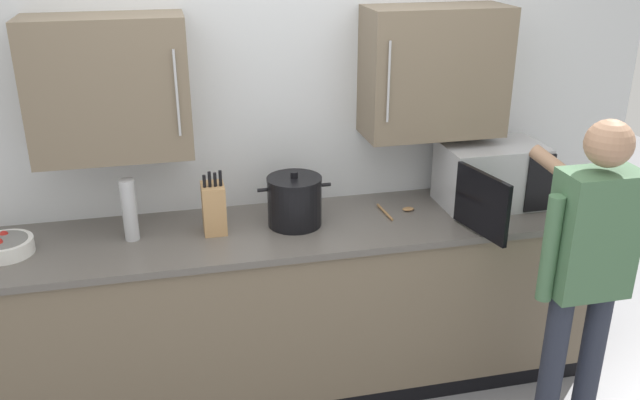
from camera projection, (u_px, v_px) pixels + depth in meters
back_wall_tiled at (275, 108)px, 3.50m from camera, size 4.20×0.44×2.85m
counter_unit at (290, 308)px, 3.58m from camera, size 3.20×0.68×0.95m
microwave_oven at (487, 176)px, 3.59m from camera, size 0.54×0.72×0.34m
stock_pot at (295, 201)px, 3.38m from camera, size 0.37×0.28×0.28m
fruit_bowl at (5, 246)px, 3.11m from camera, size 0.25×0.25×0.10m
thermos_flask at (129, 210)px, 3.21m from camera, size 0.07×0.07×0.31m
wooden_spoon at (397, 210)px, 3.56m from camera, size 0.18×0.21×0.02m
knife_block at (214, 208)px, 3.30m from camera, size 0.11×0.15×0.32m
person_figure at (586, 264)px, 2.96m from camera, size 0.44×0.60×1.64m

